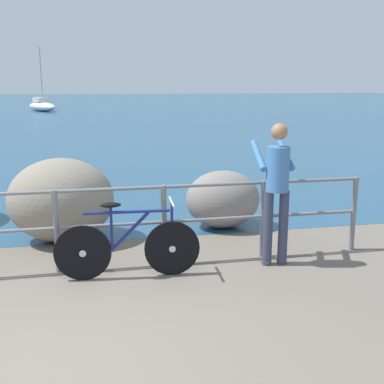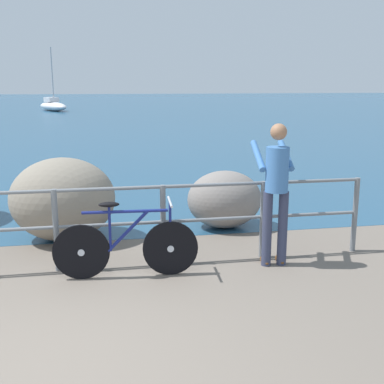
{
  "view_description": "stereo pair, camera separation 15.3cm",
  "coord_description": "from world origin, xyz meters",
  "px_view_note": "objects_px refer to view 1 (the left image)",
  "views": [
    {
      "loc": [
        0.46,
        -3.59,
        2.26
      ],
      "look_at": [
        1.74,
        2.58,
        0.83
      ],
      "focal_mm": 45.3,
      "sensor_mm": 36.0,
      "label": 1
    },
    {
      "loc": [
        0.61,
        -3.62,
        2.26
      ],
      "look_at": [
        1.74,
        2.58,
        0.83
      ],
      "focal_mm": 45.3,
      "sensor_mm": 36.0,
      "label": 2
    }
  ],
  "objects_px": {
    "breakwater_boulder_right": "(223,199)",
    "sailboat": "(42,106)",
    "bicycle": "(128,246)",
    "breakwater_boulder_main": "(61,200)",
    "person_at_railing": "(277,187)"
  },
  "relations": [
    {
      "from": "breakwater_boulder_main",
      "to": "bicycle",
      "type": "bearing_deg",
      "value": -62.45
    },
    {
      "from": "sailboat",
      "to": "breakwater_boulder_main",
      "type": "bearing_deg",
      "value": -20.71
    },
    {
      "from": "breakwater_boulder_right",
      "to": "sailboat",
      "type": "height_order",
      "value": "sailboat"
    },
    {
      "from": "breakwater_boulder_main",
      "to": "sailboat",
      "type": "xyz_separation_m",
      "value": [
        -3.28,
        33.56,
        -0.18
      ]
    },
    {
      "from": "bicycle",
      "to": "breakwater_boulder_main",
      "type": "height_order",
      "value": "breakwater_boulder_main"
    },
    {
      "from": "breakwater_boulder_right",
      "to": "sailboat",
      "type": "xyz_separation_m",
      "value": [
        -5.73,
        33.41,
        -0.03
      ]
    },
    {
      "from": "bicycle",
      "to": "sailboat",
      "type": "bearing_deg",
      "value": 99.75
    },
    {
      "from": "breakwater_boulder_main",
      "to": "sailboat",
      "type": "bearing_deg",
      "value": 95.58
    },
    {
      "from": "sailboat",
      "to": "person_at_railing",
      "type": "bearing_deg",
      "value": -16.66
    },
    {
      "from": "bicycle",
      "to": "person_at_railing",
      "type": "height_order",
      "value": "person_at_railing"
    },
    {
      "from": "person_at_railing",
      "to": "breakwater_boulder_main",
      "type": "xyz_separation_m",
      "value": [
        -2.67,
        1.53,
        -0.39
      ]
    },
    {
      "from": "breakwater_boulder_main",
      "to": "sailboat",
      "type": "distance_m",
      "value": 33.72
    },
    {
      "from": "person_at_railing",
      "to": "breakwater_boulder_right",
      "type": "height_order",
      "value": "person_at_railing"
    },
    {
      "from": "person_at_railing",
      "to": "sailboat",
      "type": "xyz_separation_m",
      "value": [
        -5.95,
        35.09,
        -0.57
      ]
    },
    {
      "from": "person_at_railing",
      "to": "sailboat",
      "type": "relative_size",
      "value": 0.36
    }
  ]
}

